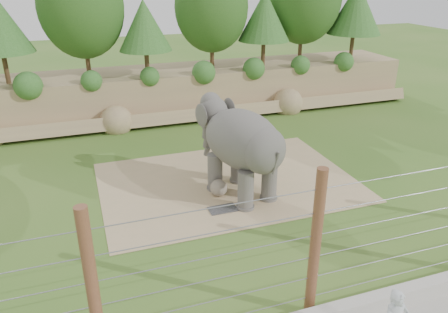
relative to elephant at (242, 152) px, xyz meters
name	(u,v)px	position (x,y,z in m)	size (l,w,h in m)	color
ground	(243,222)	(-0.65, -1.86, -1.73)	(90.00, 90.00, 0.00)	#3C6C21
back_embankment	(172,45)	(-0.06, 10.82, 2.23)	(30.00, 5.52, 8.77)	#937A5C
dirt_patch	(228,182)	(-0.15, 1.14, -1.72)	(10.00, 7.00, 0.02)	tan
drain_grate	(223,209)	(-1.06, -0.89, -1.70)	(1.00, 0.60, 0.03)	#262628
elephant	(242,152)	(0.00, 0.00, 0.00)	(1.84, 4.28, 3.47)	#56524D
stone_ball	(219,188)	(-0.86, 0.14, -1.39)	(0.65, 0.65, 0.65)	gray
barrier_fence	(315,246)	(-0.65, -6.36, 0.27)	(20.26, 0.26, 4.00)	brown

